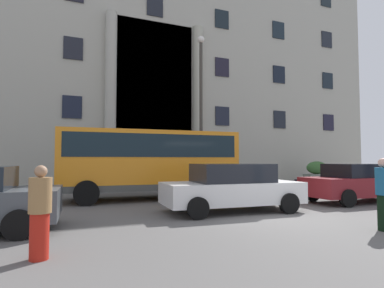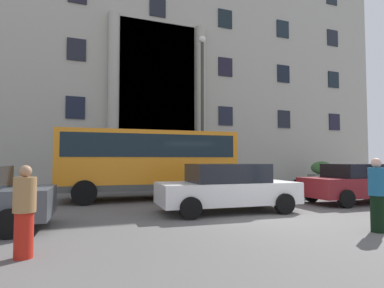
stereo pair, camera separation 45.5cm
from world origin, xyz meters
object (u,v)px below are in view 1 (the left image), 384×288
hedge_planter_east (317,172)px  pedestrian_man_red_shirt (384,194)px  motorcycle_near_kerb (303,188)px  pedestrian_woman_with_bag (40,212)px  lamppost_plaza_centre (201,100)px  parked_estate_mid (232,187)px  hedge_planter_entrance_right (88,176)px  bus_stop_sign (231,160)px  orange_minibus (149,159)px  parked_sedan_far (360,182)px

hedge_planter_east → pedestrian_man_red_shirt: 16.59m
hedge_planter_east → motorcycle_near_kerb: size_ratio=0.96×
pedestrian_woman_with_bag → lamppost_plaza_centre: size_ratio=0.18×
hedge_planter_east → parked_estate_mid: 15.38m
pedestrian_woman_with_bag → hedge_planter_entrance_right: bearing=34.1°
bus_stop_sign → hedge_planter_entrance_right: size_ratio=1.50×
orange_minibus → parked_sedan_far: 8.38m
pedestrian_man_red_shirt → lamppost_plaza_centre: lamppost_plaza_centre is taller
pedestrian_woman_with_bag → lamppost_plaza_centre: (7.58, 10.28, 4.19)m
hedge_planter_entrance_right → motorcycle_near_kerb: hedge_planter_entrance_right is taller
pedestrian_woman_with_bag → bus_stop_sign: bearing=-1.7°
orange_minibus → pedestrian_woman_with_bag: 8.12m
bus_stop_sign → parked_sedan_far: bus_stop_sign is taller
bus_stop_sign → pedestrian_woman_with_bag: bearing=-134.1°
hedge_planter_entrance_right → hedge_planter_east: (15.97, 0.13, -0.02)m
bus_stop_sign → pedestrian_man_red_shirt: bearing=-99.5°
hedge_planter_entrance_right → pedestrian_man_red_shirt: 13.84m
motorcycle_near_kerb → pedestrian_woman_with_bag: (-9.73, -4.72, 0.31)m
parked_estate_mid → lamppost_plaza_centre: bearing=76.7°
hedge_planter_entrance_right → motorcycle_near_kerb: bearing=-42.2°
parked_estate_mid → pedestrian_woman_with_bag: pedestrian_woman_with_bag is taller
pedestrian_man_red_shirt → parked_estate_mid: bearing=2.1°
parked_estate_mid → motorcycle_near_kerb: 4.74m
pedestrian_man_red_shirt → pedestrian_woman_with_bag: bearing=59.5°
orange_minibus → pedestrian_woman_with_bag: orange_minibus is taller
orange_minibus → motorcycle_near_kerb: bearing=-18.4°
hedge_planter_east → lamppost_plaza_centre: 11.12m
pedestrian_man_red_shirt → lamppost_plaza_centre: (0.38, 11.02, 4.12)m
pedestrian_man_red_shirt → lamppost_plaza_centre: 11.77m
parked_sedan_far → lamppost_plaza_centre: size_ratio=0.53×
bus_stop_sign → pedestrian_woman_with_bag: size_ratio=1.71×
hedge_planter_east → parked_sedan_far: bearing=-126.4°
hedge_planter_entrance_right → hedge_planter_east: hedge_planter_entrance_right is taller
parked_sedan_far → motorcycle_near_kerb: size_ratio=2.28×
bus_stop_sign → hedge_planter_east: bearing=18.4°
pedestrian_woman_with_bag → lamppost_plaza_centre: lamppost_plaza_centre is taller
pedestrian_woman_with_bag → lamppost_plaza_centre: 13.44m
bus_stop_sign → parked_estate_mid: size_ratio=0.59×
bus_stop_sign → parked_sedan_far: bearing=-70.5°
orange_minibus → hedge_planter_entrance_right: (-2.04, 4.84, -0.92)m
bus_stop_sign → motorcycle_near_kerb: (0.88, -4.42, -1.17)m
hedge_planter_entrance_right → lamppost_plaza_centre: size_ratio=0.20×
hedge_planter_east → pedestrian_woman_with_bag: 21.44m
bus_stop_sign → hedge_planter_entrance_right: bearing=158.3°
parked_sedan_far → bus_stop_sign: bearing=111.5°
hedge_planter_entrance_right → bus_stop_sign: bearing=-21.7°
bus_stop_sign → parked_sedan_far: (2.16, -6.12, -0.88)m
hedge_planter_entrance_right → parked_sedan_far: (9.28, -8.95, 0.00)m
orange_minibus → pedestrian_man_red_shirt: size_ratio=4.35×
hedge_planter_east → pedestrian_man_red_shirt: (-10.51, -12.84, 0.11)m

